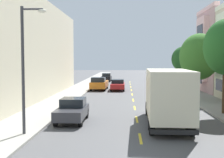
{
  "coord_description": "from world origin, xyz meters",
  "views": [
    {
      "loc": [
        -0.76,
        -8.52,
        4.03
      ],
      "look_at": [
        -2.41,
        28.29,
        1.71
      ],
      "focal_mm": 49.21,
      "sensor_mm": 36.0,
      "label": 1
    }
  ],
  "objects": [
    {
      "name": "parked_hatchback_black",
      "position": [
        -4.36,
        48.37,
        0.76
      ],
      "size": [
        1.83,
        4.04,
        1.5
      ],
      "color": "black",
      "rests_on": "ground_plane"
    },
    {
      "name": "parked_hatchback_charcoal",
      "position": [
        -4.22,
        11.09,
        0.76
      ],
      "size": [
        1.75,
        4.0,
        1.5
      ],
      "color": "#333338",
      "rests_on": "ground_plane"
    },
    {
      "name": "lane_centerline_dashes",
      "position": [
        0.0,
        24.5,
        0.0
      ],
      "size": [
        0.14,
        47.2,
        0.01
      ],
      "color": "yellow",
      "rests_on": "ground_plane"
    },
    {
      "name": "parked_pickup_orange",
      "position": [
        -4.29,
        32.19,
        0.83
      ],
      "size": [
        2.15,
        5.35,
        1.73
      ],
      "color": "orange",
      "rests_on": "ground_plane"
    },
    {
      "name": "parked_hatchback_white",
      "position": [
        4.21,
        26.35,
        0.76
      ],
      "size": [
        1.86,
        4.05,
        1.5
      ],
      "color": "silver",
      "rests_on": "ground_plane"
    },
    {
      "name": "street_lamp",
      "position": [
        -5.94,
        7.19,
        3.99
      ],
      "size": [
        1.35,
        0.28,
        6.63
      ],
      "color": "#38383D",
      "rests_on": "sidewalk_left"
    },
    {
      "name": "parked_hatchback_navy",
      "position": [
        4.43,
        49.66,
        0.76
      ],
      "size": [
        1.76,
        4.01,
        1.5
      ],
      "color": "navy",
      "rests_on": "ground_plane"
    },
    {
      "name": "sidewalk_right",
      "position": [
        7.1,
        28.0,
        0.07
      ],
      "size": [
        3.2,
        120.0,
        0.14
      ],
      "primitive_type": "cube",
      "color": "#99968E",
      "rests_on": "ground_plane"
    },
    {
      "name": "sidewalk_left",
      "position": [
        -7.1,
        28.0,
        0.07
      ],
      "size": [
        3.2,
        120.0,
        0.14
      ],
      "primitive_type": "cube",
      "color": "#99968E",
      "rests_on": "ground_plane"
    },
    {
      "name": "moving_red_sedan",
      "position": [
        -1.8,
        31.75,
        0.75
      ],
      "size": [
        1.8,
        4.5,
        1.43
      ],
      "color": "#AD1E1E",
      "rests_on": "ground_plane"
    },
    {
      "name": "ground_plane",
      "position": [
        0.0,
        30.0,
        0.0
      ],
      "size": [
        160.0,
        160.0,
        0.0
      ],
      "primitive_type": "plane",
      "color": "#4C4C4F"
    },
    {
      "name": "delivery_box_truck",
      "position": [
        1.79,
        10.35,
        1.94
      ],
      "size": [
        2.66,
        8.12,
        3.43
      ],
      "color": "beige",
      "rests_on": "ground_plane"
    },
    {
      "name": "street_tree_farthest",
      "position": [
        6.4,
        29.49,
        4.1
      ],
      "size": [
        3.08,
        3.08,
        5.55
      ],
      "color": "#47331E",
      "rests_on": "sidewalk_right"
    },
    {
      "name": "street_tree_third",
      "position": [
        6.4,
        21.71,
        4.32
      ],
      "size": [
        3.86,
        3.86,
        6.44
      ],
      "color": "#47331E",
      "rests_on": "sidewalk_right"
    }
  ]
}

